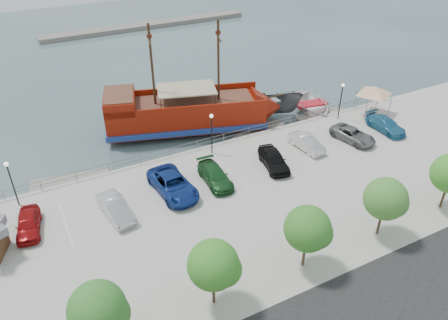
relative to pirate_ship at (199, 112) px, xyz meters
name	(u,v)px	position (x,y,z in m)	size (l,w,h in m)	color
ground	(244,196)	(-1.71, -13.31, -2.13)	(160.00, 160.00, 0.00)	#36494D
sidewalk	(314,260)	(-1.71, -23.31, -1.11)	(100.00, 4.00, 0.05)	#9E9988
seawall_railing	(206,142)	(-1.71, -5.51, -0.60)	(50.00, 0.06, 1.00)	slate
far_shore	(147,25)	(8.29, 41.69, -1.73)	(40.00, 3.00, 0.80)	gray
pirate_ship	(199,112)	(0.00, 0.00, 0.00)	(20.52, 10.98, 12.71)	maroon
patrol_boat	(271,107)	(8.77, -1.34, -0.73)	(2.72, 7.23, 2.80)	#404347
speedboat	(311,106)	(13.87, -2.35, -1.36)	(5.30, 7.43, 1.54)	white
dock_west	(71,181)	(-15.09, -4.11, -1.92)	(7.21, 2.06, 0.41)	gray
dock_mid	(259,132)	(5.43, -4.11, -1.93)	(6.84, 1.96, 0.39)	slate
dock_east	(321,116)	(14.22, -4.11, -1.94)	(6.47, 1.85, 0.37)	gray
canopy_tent	(375,87)	(18.59, -7.44, 2.20)	(5.75, 5.75, 3.83)	slate
lamp_post_left	(10,176)	(-19.71, -6.81, 1.81)	(0.36, 0.36, 4.28)	black
lamp_post_mid	(212,127)	(-1.71, -6.81, 1.81)	(0.36, 0.36, 4.28)	black
lamp_post_right	(341,95)	(14.29, -6.81, 1.81)	(0.36, 0.36, 4.28)	black
tree_b	(100,310)	(-16.56, -23.39, 2.17)	(3.30, 3.20, 5.00)	#473321
tree_c	(216,266)	(-9.56, -23.39, 2.17)	(3.30, 3.20, 5.00)	#473321
tree_d	(310,230)	(-2.56, -23.39, 2.17)	(3.30, 3.20, 5.00)	#473321
tree_e	(387,200)	(4.44, -23.39, 2.17)	(3.30, 3.20, 5.00)	#473321
parked_car_a	(28,224)	(-19.30, -10.60, -0.41)	(1.70, 4.22, 1.44)	#9A0F10
parked_car_b	(116,208)	(-12.82, -11.91, -0.37)	(1.61, 4.63, 1.52)	#B6B7B8
parked_car_c	(173,185)	(-7.58, -11.15, -0.30)	(2.76, 5.99, 1.67)	navy
parked_car_d	(215,176)	(-3.69, -11.46, -0.41)	(2.00, 4.92, 1.43)	#1C5023
parked_car_e	(274,159)	(2.36, -11.74, -0.32)	(1.91, 4.75, 1.62)	black
parked_car_f	(307,143)	(7.08, -10.52, -0.42)	(1.50, 4.31, 1.42)	silver
parked_car_g	(353,135)	(12.34, -11.39, -0.45)	(2.25, 4.87, 1.35)	slate
parked_car_h	(386,125)	(16.97, -11.34, -0.42)	(2.00, 4.91, 1.42)	teal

